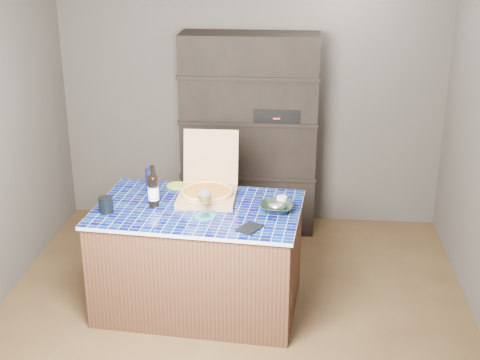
# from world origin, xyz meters

# --- Properties ---
(room) EXTENTS (3.50, 3.50, 3.50)m
(room) POSITION_xyz_m (0.00, 0.00, 1.25)
(room) COLOR brown
(room) RESTS_ON ground
(shelving_unit) EXTENTS (1.20, 0.41, 1.80)m
(shelving_unit) POSITION_xyz_m (0.00, 1.53, 0.90)
(shelving_unit) COLOR black
(shelving_unit) RESTS_ON floor
(kitchen_island) EXTENTS (1.52, 1.04, 0.79)m
(kitchen_island) POSITION_xyz_m (-0.25, 0.09, 0.40)
(kitchen_island) COLOR #4B311D
(kitchen_island) RESTS_ON floor
(pizza_box) EXTENTS (0.41, 0.50, 0.45)m
(pizza_box) POSITION_xyz_m (-0.21, 0.26, 0.86)
(pizza_box) COLOR tan
(pizza_box) RESTS_ON kitchen_island
(mead_bottle) EXTENTS (0.08, 0.08, 0.30)m
(mead_bottle) POSITION_xyz_m (-0.57, 0.09, 0.91)
(mead_bottle) COLOR black
(mead_bottle) RESTS_ON kitchen_island
(teal_trivet) EXTENTS (0.15, 0.15, 0.01)m
(teal_trivet) POSITION_xyz_m (-0.18, -0.06, 0.80)
(teal_trivet) COLOR #197382
(teal_trivet) RESTS_ON kitchen_island
(wine_glass) EXTENTS (0.09, 0.09, 0.20)m
(wine_glass) POSITION_xyz_m (-0.18, -0.06, 0.93)
(wine_glass) COLOR white
(wine_glass) RESTS_ON teal_trivet
(tumbler) EXTENTS (0.10, 0.10, 0.11)m
(tumbler) POSITION_xyz_m (-0.87, -0.05, 0.85)
(tumbler) COLOR black
(tumbler) RESTS_ON kitchen_island
(dvd_case) EXTENTS (0.19, 0.21, 0.01)m
(dvd_case) POSITION_xyz_m (0.14, -0.24, 0.80)
(dvd_case) COLOR black
(dvd_case) RESTS_ON kitchen_island
(bowl) EXTENTS (0.24, 0.24, 0.06)m
(bowl) POSITION_xyz_m (0.30, 0.07, 0.82)
(bowl) COLOR black
(bowl) RESTS_ON kitchen_island
(foil_contents) EXTENTS (0.13, 0.11, 0.06)m
(foil_contents) POSITION_xyz_m (0.30, 0.07, 0.83)
(foil_contents) COLOR #ADADB8
(foil_contents) RESTS_ON bowl
(white_jar) EXTENTS (0.07, 0.07, 0.06)m
(white_jar) POSITION_xyz_m (0.33, 0.18, 0.82)
(white_jar) COLOR silver
(white_jar) RESTS_ON kitchen_island
(navy_cup) EXTENTS (0.08, 0.08, 0.13)m
(navy_cup) POSITION_xyz_m (-0.68, 0.50, 0.86)
(navy_cup) COLOR #0E1334
(navy_cup) RESTS_ON kitchen_island
(green_trivet) EXTENTS (0.16, 0.16, 0.01)m
(green_trivet) POSITION_xyz_m (-0.47, 0.49, 0.80)
(green_trivet) COLOR #A3C52A
(green_trivet) RESTS_ON kitchen_island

